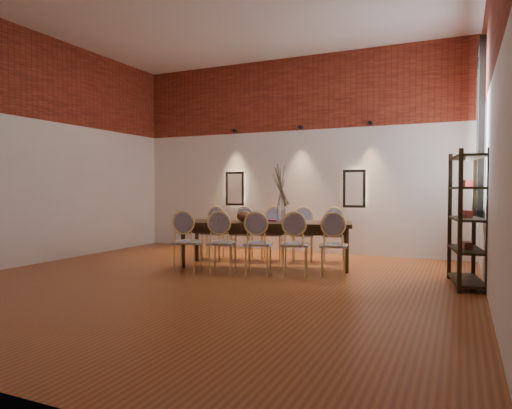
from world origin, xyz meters
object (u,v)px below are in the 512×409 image
at_px(chair_near_c, 258,244).
at_px(chair_near_d, 295,244).
at_px(chair_far_c, 272,234).
at_px(chair_far_b, 242,234).
at_px(vase, 281,213).
at_px(book, 269,220).
at_px(chair_near_e, 333,245).
at_px(chair_far_e, 334,235).
at_px(bowl, 244,216).
at_px(chair_near_a, 188,242).
at_px(chair_far_d, 303,235).
at_px(dining_table, 266,244).
at_px(chair_near_b, 222,243).
at_px(shelving_rack, 467,219).
at_px(chair_far_a, 213,233).

distance_m(chair_near_c, chair_near_d, 0.56).
height_order(chair_near_c, chair_far_c, same).
bearing_deg(chair_far_b, vase, 138.19).
bearing_deg(book, chair_far_c, 107.97).
distance_m(chair_near_e, chair_far_e, 1.46).
height_order(chair_far_c, bowl, chair_far_c).
bearing_deg(chair_near_a, chair_far_d, 41.00).
distance_m(chair_near_c, chair_near_e, 1.12).
relative_size(dining_table, chair_far_d, 2.98).
xyz_separation_m(chair_far_d, bowl, (-0.70, -0.98, 0.37)).
relative_size(chair_near_b, chair_far_b, 1.00).
bearing_deg(chair_far_b, chair_far_d, 180.00).
distance_m(chair_far_e, shelving_rack, 2.54).
distance_m(chair_near_c, chair_far_d, 1.56).
bearing_deg(chair_far_d, chair_near_a, 41.00).
bearing_deg(chair_far_a, chair_near_e, 146.90).
xyz_separation_m(bowl, book, (0.35, 0.27, -0.07)).
relative_size(chair_near_e, chair_far_a, 1.00).
height_order(chair_far_b, chair_far_d, same).
height_order(chair_near_d, vase, vase).
distance_m(chair_far_b, chair_far_d, 1.12).
xyz_separation_m(chair_near_e, chair_far_b, (-1.98, 1.01, 0.00)).
relative_size(chair_near_c, chair_far_b, 1.00).
relative_size(chair_far_c, vase, 3.13).
xyz_separation_m(chair_near_b, chair_near_e, (1.63, 0.41, 0.00)).
distance_m(chair_near_a, chair_near_b, 0.56).
bearing_deg(chair_near_d, bowl, 143.59).
distance_m(dining_table, chair_near_d, 0.92).
distance_m(dining_table, chair_near_a, 1.34).
height_order(chair_near_e, chair_far_b, same).
xyz_separation_m(dining_table, chair_far_c, (-0.18, 0.71, 0.09)).
bearing_deg(chair_near_e, chair_near_c, 180.00).
bearing_deg(shelving_rack, book, 163.07).
distance_m(vase, shelving_rack, 2.83).
distance_m(chair_near_a, chair_far_a, 1.46).
bearing_deg(chair_near_b, dining_table, 52.51).
relative_size(chair_near_c, chair_far_e, 1.00).
bearing_deg(chair_near_e, chair_far_a, 146.90).
xyz_separation_m(chair_near_e, chair_far_a, (-2.53, 0.87, 0.00)).
xyz_separation_m(chair_near_e, chair_far_d, (-0.90, 1.28, 0.00)).
distance_m(chair_near_e, bowl, 1.67).
xyz_separation_m(dining_table, chair_far_b, (-0.72, 0.57, 0.09)).
xyz_separation_m(chair_near_d, chair_near_e, (0.54, 0.14, 0.00)).
bearing_deg(chair_near_b, shelving_rack, -5.33).
height_order(chair_near_b, chair_far_e, same).
bearing_deg(chair_far_b, chair_far_e, 180.00).
relative_size(chair_far_d, vase, 3.13).
bearing_deg(chair_near_d, chair_near_a, 180.00).
bearing_deg(chair_near_c, chair_far_b, 110.98).
xyz_separation_m(chair_near_e, bowl, (-1.60, 0.30, 0.37)).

